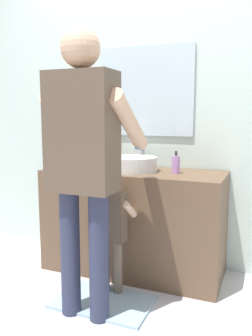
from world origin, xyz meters
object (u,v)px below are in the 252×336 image
at_px(soap_bottle, 176,164).
at_px(child_toddler, 112,224).
at_px(toothbrush_cup, 95,161).
at_px(adult_parent, 84,151).

xyz_separation_m(soap_bottle, child_toddler, (-0.33, -0.40, -0.37)).
xyz_separation_m(toothbrush_cup, adult_parent, (0.31, -0.74, 0.17)).
height_order(toothbrush_cup, soap_bottle, toothbrush_cup).
bearing_deg(toothbrush_cup, child_toddler, -51.37).
distance_m(child_toddler, adult_parent, 0.61).
height_order(toothbrush_cup, adult_parent, adult_parent).
bearing_deg(adult_parent, child_toddler, 82.80).
bearing_deg(child_toddler, adult_parent, -97.20).
bearing_deg(soap_bottle, toothbrush_cup, 177.49).
xyz_separation_m(child_toddler, adult_parent, (-0.04, -0.30, 0.53)).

